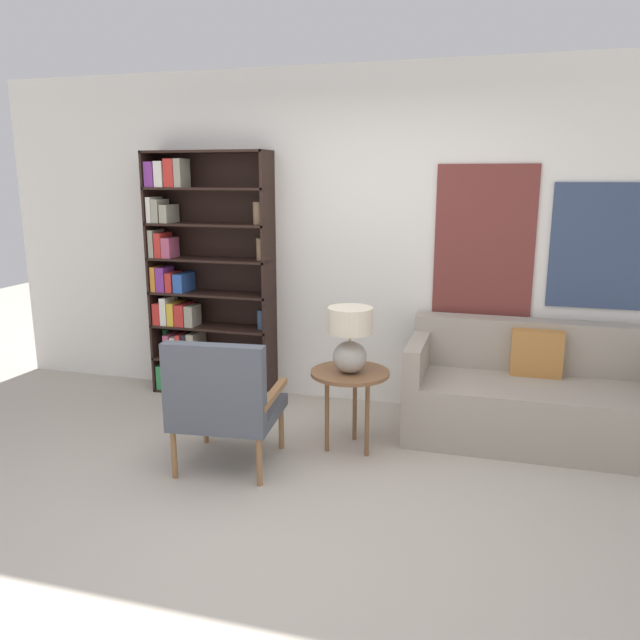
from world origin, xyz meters
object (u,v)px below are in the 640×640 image
at_px(side_table, 350,379).
at_px(table_lamp, 350,336).
at_px(armchair, 223,399).
at_px(bookshelf, 197,284).
at_px(couch, 534,396).

xyz_separation_m(side_table, table_lamp, (0.00, -0.03, 0.31)).
height_order(armchair, table_lamp, table_lamp).
bearing_deg(bookshelf, couch, -5.34).
xyz_separation_m(bookshelf, armchair, (0.85, -1.36, -0.47)).
xyz_separation_m(couch, table_lamp, (-1.23, -0.59, 0.51)).
relative_size(couch, side_table, 3.17).
distance_m(armchair, side_table, 0.88).
xyz_separation_m(couch, side_table, (-1.23, -0.56, 0.19)).
xyz_separation_m(armchair, couch, (1.92, 1.11, -0.17)).
bearing_deg(side_table, armchair, -141.79).
bearing_deg(side_table, couch, 24.42).
bearing_deg(side_table, table_lamp, -81.14).
bearing_deg(couch, armchair, -150.14).
distance_m(armchair, table_lamp, 0.93).
xyz_separation_m(bookshelf, couch, (2.77, -0.26, -0.65)).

